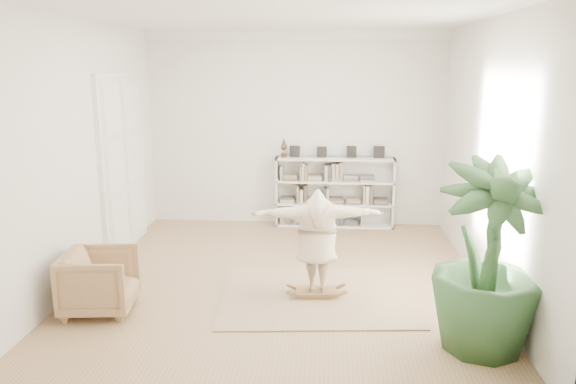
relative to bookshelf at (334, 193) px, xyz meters
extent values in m
plane|color=#9B7350|center=(-0.74, -2.82, -0.64)|extent=(6.00, 6.00, 0.00)
plane|color=silver|center=(-0.74, 0.18, 1.16)|extent=(5.50, 0.00, 5.50)
plane|color=silver|center=(-0.74, -5.82, 1.16)|extent=(5.50, 0.00, 5.50)
plane|color=silver|center=(-3.49, -2.82, 1.16)|extent=(0.00, 6.00, 6.00)
plane|color=silver|center=(2.01, -2.82, 1.16)|extent=(0.00, 6.00, 6.00)
plane|color=white|center=(-0.74, -2.82, 2.96)|extent=(6.00, 6.00, 0.00)
cube|color=white|center=(-0.74, 0.12, 2.87)|extent=(5.50, 0.12, 0.18)
cube|color=white|center=(-3.45, -1.52, 0.76)|extent=(0.08, 1.78, 2.92)
cube|color=silver|center=(-3.43, -1.92, 0.76)|extent=(0.06, 0.78, 2.80)
cube|color=silver|center=(-3.43, -1.12, 0.76)|extent=(0.06, 0.78, 2.80)
cube|color=silver|center=(-1.07, -0.01, 0.01)|extent=(0.04, 0.35, 1.30)
cube|color=silver|center=(1.09, -0.01, 0.01)|extent=(0.04, 0.35, 1.30)
cube|color=silver|center=(0.01, 0.14, 0.01)|extent=(2.20, 0.04, 1.30)
cube|color=silver|center=(0.01, -0.01, -0.62)|extent=(2.20, 0.35, 0.04)
cube|color=silver|center=(0.01, -0.01, -0.21)|extent=(2.20, 0.35, 0.04)
cube|color=silver|center=(0.01, -0.01, 0.22)|extent=(2.20, 0.35, 0.04)
cube|color=silver|center=(0.01, -0.01, 0.64)|extent=(2.20, 0.35, 0.04)
cube|color=black|center=(-0.74, 0.04, 0.78)|extent=(0.18, 0.07, 0.24)
cube|color=black|center=(-0.24, 0.04, 0.78)|extent=(0.18, 0.07, 0.24)
cube|color=black|center=(0.31, 0.04, 0.78)|extent=(0.18, 0.07, 0.24)
cube|color=black|center=(0.81, 0.04, 0.78)|extent=(0.18, 0.07, 0.24)
imported|color=tan|center=(-2.90, -3.97, -0.25)|extent=(0.94, 0.92, 0.77)
cube|color=tan|center=(-0.24, -3.34, -0.63)|extent=(2.67, 2.22, 0.02)
cube|color=brown|center=(-0.24, -3.34, -0.56)|extent=(0.56, 0.37, 0.03)
cube|color=brown|center=(-0.24, -3.34, -0.59)|extent=(0.37, 0.09, 0.04)
cube|color=brown|center=(-0.24, -3.34, -0.59)|extent=(0.37, 0.09, 0.04)
cube|color=brown|center=(-0.24, -3.34, -0.56)|extent=(0.22, 0.07, 0.11)
cube|color=brown|center=(-0.24, -3.34, -0.56)|extent=(0.22, 0.07, 0.11)
imported|color=beige|center=(-0.24, -3.34, 0.18)|extent=(1.71, 0.60, 1.36)
imported|color=#2E552A|center=(1.56, -4.58, 0.39)|extent=(1.37, 1.37, 2.06)
camera|label=1|loc=(-0.10, -10.25, 2.37)|focal=35.00mm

